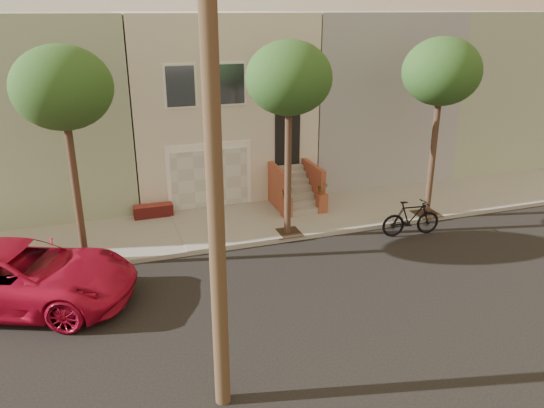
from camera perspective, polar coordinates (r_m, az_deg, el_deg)
name	(u,v)px	position (r m, az deg, el deg)	size (l,w,h in m)	color
ground	(303,297)	(14.53, 3.34, -9.96)	(90.00, 90.00, 0.00)	black
sidewalk	(247,223)	(19.04, -2.70, -2.06)	(40.00, 3.70, 0.15)	gray
house_row	(208,98)	(23.57, -6.91, 11.21)	(33.10, 11.70, 7.00)	beige
tree_left	(62,89)	(15.63, -21.56, 11.37)	(2.70, 2.57, 6.30)	#2D2116
tree_mid	(289,79)	(16.67, 1.83, 13.21)	(2.70, 2.57, 6.30)	#2D2116
tree_right	(442,73)	(19.30, 17.74, 13.26)	(2.70, 2.57, 6.30)	#2D2116
pickup_truck	(18,276)	(15.28, -25.57, -6.96)	(2.75, 5.97, 1.66)	#BD0E30
motorcycle	(411,218)	(18.60, 14.69, -1.46)	(0.59, 2.08, 1.25)	black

